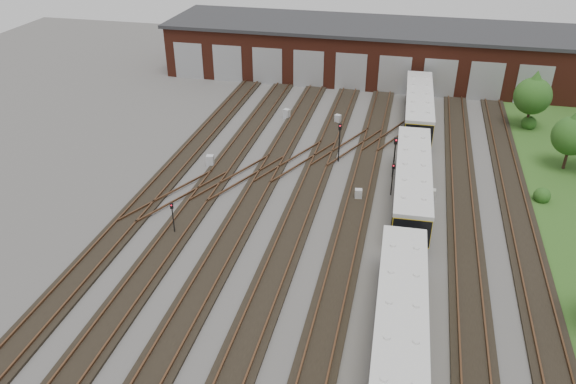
# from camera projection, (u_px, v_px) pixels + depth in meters

# --- Properties ---
(ground) EXTENTS (120.00, 120.00, 0.00)m
(ground) POSITION_uv_depth(u_px,v_px,m) (311.00, 263.00, 36.91)
(ground) COLOR #484643
(ground) RESTS_ON ground
(track_network) EXTENTS (30.40, 70.00, 0.33)m
(track_network) POSITION_uv_depth(u_px,v_px,m) (310.00, 256.00, 37.39)
(track_network) COLOR black
(track_network) RESTS_ON ground
(maintenance_shed) EXTENTS (51.00, 12.50, 6.35)m
(maintenance_shed) POSITION_uv_depth(u_px,v_px,m) (374.00, 51.00, 69.13)
(maintenance_shed) COLOR #562215
(maintenance_shed) RESTS_ON ground
(metro_train) EXTENTS (3.06, 46.59, 3.00)m
(metro_train) POSITION_uv_depth(u_px,v_px,m) (412.00, 182.00, 42.63)
(metro_train) COLOR black
(metro_train) RESTS_ON ground
(signal_mast_0) EXTENTS (0.23, 0.22, 2.51)m
(signal_mast_0) POSITION_uv_depth(u_px,v_px,m) (173.00, 214.00, 39.11)
(signal_mast_0) COLOR black
(signal_mast_0) RESTS_ON ground
(signal_mast_1) EXTENTS (0.30, 0.28, 3.61)m
(signal_mast_1) POSITION_uv_depth(u_px,v_px,m) (339.00, 138.00, 48.71)
(signal_mast_1) COLOR black
(signal_mast_1) RESTS_ON ground
(signal_mast_2) EXTENTS (0.32, 0.30, 3.62)m
(signal_mast_2) POSITION_uv_depth(u_px,v_px,m) (395.00, 152.00, 46.16)
(signal_mast_2) COLOR black
(signal_mast_2) RESTS_ON ground
(signal_mast_3) EXTENTS (0.23, 0.21, 2.78)m
(signal_mast_3) POSITION_uv_depth(u_px,v_px,m) (393.00, 175.00, 43.80)
(signal_mast_3) COLOR black
(signal_mast_3) RESTS_ON ground
(relay_cabinet_0) EXTENTS (0.68, 0.59, 1.03)m
(relay_cabinet_0) POSITION_uv_depth(u_px,v_px,m) (210.00, 161.00, 48.79)
(relay_cabinet_0) COLOR #B7BABD
(relay_cabinet_0) RESTS_ON ground
(relay_cabinet_1) EXTENTS (0.77, 0.72, 1.02)m
(relay_cabinet_1) POSITION_uv_depth(u_px,v_px,m) (287.00, 114.00, 58.29)
(relay_cabinet_1) COLOR #B7BABD
(relay_cabinet_1) RESTS_ON ground
(relay_cabinet_2) EXTENTS (0.62, 0.54, 0.92)m
(relay_cabinet_2) POSITION_uv_depth(u_px,v_px,m) (358.00, 194.00, 43.81)
(relay_cabinet_2) COLOR #B7BABD
(relay_cabinet_2) RESTS_ON ground
(relay_cabinet_3) EXTENTS (0.69, 0.64, 0.93)m
(relay_cabinet_3) POSITION_uv_depth(u_px,v_px,m) (338.00, 119.00, 57.18)
(relay_cabinet_3) COLOR #B7BABD
(relay_cabinet_3) RESTS_ON ground
(relay_cabinet_4) EXTENTS (0.62, 0.53, 0.99)m
(relay_cabinet_4) POSITION_uv_depth(u_px,v_px,m) (431.00, 195.00, 43.67)
(relay_cabinet_4) COLOR #B7BABD
(relay_cabinet_4) RESTS_ON ground
(tree_0) EXTENTS (3.59, 3.59, 5.95)m
(tree_0) POSITION_uv_depth(u_px,v_px,m) (534.00, 92.00, 54.44)
(tree_0) COLOR black
(tree_0) RESTS_ON ground
(tree_1) EXTENTS (3.30, 3.30, 5.47)m
(tree_1) POSITION_uv_depth(u_px,v_px,m) (573.00, 132.00, 46.86)
(tree_1) COLOR black
(tree_1) RESTS_ON ground
(bush_0) EXTENTS (1.29, 1.29, 1.29)m
(bush_0) POSITION_uv_depth(u_px,v_px,m) (543.00, 194.00, 43.55)
(bush_0) COLOR #1B4012
(bush_0) RESTS_ON ground
(bush_1) EXTENTS (1.47, 1.47, 1.47)m
(bush_1) POSITION_uv_depth(u_px,v_px,m) (529.00, 121.00, 55.98)
(bush_1) COLOR #1B4012
(bush_1) RESTS_ON ground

